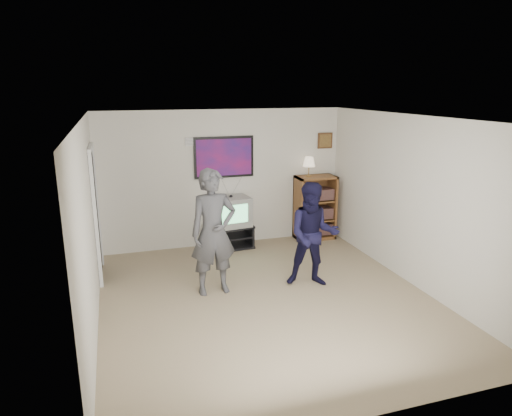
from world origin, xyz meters
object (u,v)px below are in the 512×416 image
media_stand (229,237)px  crt_television (231,211)px  person_short (313,235)px  bookshelf (315,208)px  person_tall (213,232)px

media_stand → crt_television: 0.48m
crt_television → person_short: size_ratio=0.40×
bookshelf → person_short: 2.20m
bookshelf → person_short: bearing=-115.4°
media_stand → person_tall: bearing=-115.0°
person_tall → person_short: person_tall is taller
crt_television → bookshelf: bookshelf is taller
crt_television → person_tall: person_tall is taller
bookshelf → person_tall: (-2.39, -1.79, 0.28)m
person_short → media_stand: bearing=131.4°
bookshelf → media_stand: bearing=-178.3°
person_short → bookshelf: bearing=83.8°
bookshelf → person_short: person_short is taller
bookshelf → person_tall: person_tall is taller
media_stand → crt_television: (0.05, 0.00, 0.48)m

